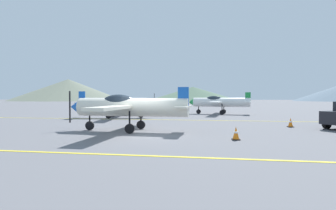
# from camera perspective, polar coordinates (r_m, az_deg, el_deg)

# --- Properties ---
(ground_plane) EXTENTS (400.00, 400.00, 0.00)m
(ground_plane) POSITION_cam_1_polar(r_m,az_deg,el_deg) (13.67, -6.35, -6.23)
(ground_plane) COLOR slate
(apron_line_near) EXTENTS (80.00, 0.16, 0.01)m
(apron_line_near) POSITION_cam_1_polar(r_m,az_deg,el_deg) (9.19, -14.49, -10.12)
(apron_line_near) COLOR yellow
(apron_line_near) RESTS_ON ground_plane
(apron_line_far) EXTENTS (80.00, 0.16, 0.01)m
(apron_line_far) POSITION_cam_1_polar(r_m,az_deg,el_deg) (22.16, -0.32, -3.18)
(apron_line_far) COLOR yellow
(apron_line_far) RESTS_ON ground_plane
(airplane_near) EXTENTS (6.99, 8.06, 2.42)m
(airplane_near) POSITION_cam_1_polar(r_m,az_deg,el_deg) (14.92, -8.60, -0.33)
(airplane_near) COLOR silver
(airplane_near) RESTS_ON ground_plane
(airplane_mid) EXTENTS (7.06, 8.09, 2.42)m
(airplane_mid) POSITION_cam_1_polar(r_m,az_deg,el_deg) (24.84, -11.07, 0.44)
(airplane_mid) COLOR silver
(airplane_mid) RESTS_ON ground_plane
(airplane_far) EXTENTS (7.06, 8.09, 2.42)m
(airplane_far) POSITION_cam_1_polar(r_m,az_deg,el_deg) (30.24, 10.81, 0.65)
(airplane_far) COLOR white
(airplane_far) RESTS_ON ground_plane
(traffic_cone_front) EXTENTS (0.36, 0.36, 0.59)m
(traffic_cone_front) POSITION_cam_1_polar(r_m,az_deg,el_deg) (18.46, 24.70, -3.42)
(traffic_cone_front) COLOR black
(traffic_cone_front) RESTS_ON ground_plane
(traffic_cone_side) EXTENTS (0.36, 0.36, 0.59)m
(traffic_cone_side) POSITION_cam_1_polar(r_m,az_deg,el_deg) (12.15, 14.30, -5.89)
(traffic_cone_side) COLOR black
(traffic_cone_side) RESTS_ON ground_plane
(hill_left) EXTENTS (62.08, 62.08, 12.15)m
(hill_left) POSITION_cam_1_polar(r_m,az_deg,el_deg) (161.07, -20.51, 3.04)
(hill_left) COLOR slate
(hill_left) RESTS_ON ground_plane
(hill_centerleft) EXTENTS (56.07, 56.07, 8.51)m
(hill_centerleft) POSITION_cam_1_polar(r_m,az_deg,el_deg) (168.04, 5.35, 2.45)
(hill_centerleft) COLOR #4C6651
(hill_centerleft) RESTS_ON ground_plane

